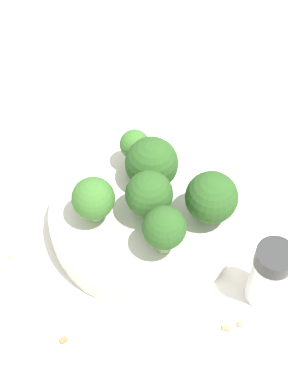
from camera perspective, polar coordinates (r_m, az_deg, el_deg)
name	(u,v)px	position (r m, az deg, el deg)	size (l,w,h in m)	color
ground_plane	(144,225)	(0.61, 0.00, -3.56)	(3.00, 3.00, 0.00)	silver
bowl	(144,217)	(0.60, 0.00, -2.72)	(0.21, 0.21, 0.03)	silver
broccoli_floret_0	(211,198)	(0.56, 7.21, -0.63)	(0.06, 0.06, 0.06)	#84AD66
broccoli_floret_1	(152,164)	(0.58, 0.82, 3.05)	(0.06, 0.06, 0.06)	#8EB770
broccoli_floret_2	(135,147)	(0.60, -1.01, 4.82)	(0.03, 0.03, 0.05)	#84AD66
broccoli_floret_3	(149,195)	(0.55, 0.56, -0.31)	(0.05, 0.05, 0.06)	#8EB770
broccoli_floret_4	(164,229)	(0.52, 2.18, -3.92)	(0.04, 0.04, 0.06)	#7A9E5B
broccoli_floret_5	(93,199)	(0.55, -5.43, -0.76)	(0.05, 0.05, 0.06)	#8EB770
pepper_shaker	(269,274)	(0.54, 13.17, -8.52)	(0.04, 0.04, 0.08)	silver
almond_crumb_0	(9,256)	(0.60, -14.22, -6.68)	(0.01, 0.00, 0.01)	tan
almond_crumb_1	(240,323)	(0.56, 10.21, -13.63)	(0.01, 0.00, 0.01)	#AD7F4C
almond_crumb_2	(226,327)	(0.55, 8.75, -14.06)	(0.01, 0.01, 0.01)	#AD7F4C
almond_crumb_3	(63,339)	(0.55, -8.60, -15.26)	(0.01, 0.01, 0.01)	olive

